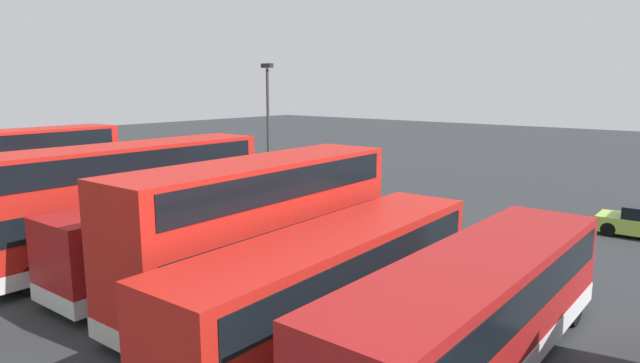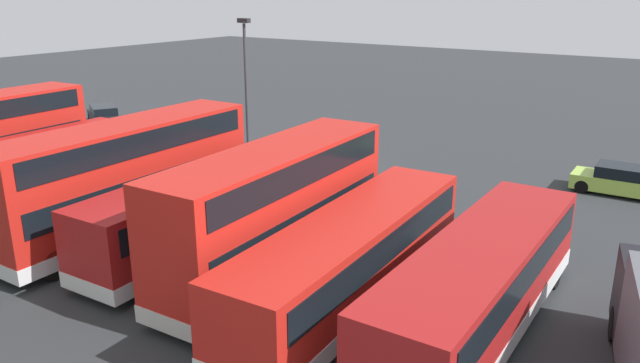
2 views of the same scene
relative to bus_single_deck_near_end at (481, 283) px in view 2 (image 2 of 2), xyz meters
name	(u,v)px [view 2 (image 2 of 2)]	position (x,y,z in m)	size (l,w,h in m)	color
ground_plane	(329,169)	(12.76, -11.74, -1.62)	(140.00, 140.00, 0.00)	#2D3033
bus_single_deck_near_end	(481,283)	(0.00, 0.00, 0.00)	(2.70, 11.41, 2.95)	#A51919
bus_single_deck_second	(351,258)	(3.93, 0.55, 0.00)	(3.10, 11.77, 2.95)	red
bus_double_decker_third	(275,209)	(7.18, 0.17, 0.82)	(3.01, 10.57, 4.55)	red
bus_single_deck_fourth	(204,207)	(10.93, -0.23, 0.00)	(2.99, 11.15, 2.95)	#A51919
bus_double_decker_fifth	(128,175)	(14.48, 0.37, 0.83)	(2.77, 11.57, 4.55)	red
bus_single_deck_sixth	(68,182)	(18.10, 0.70, 0.00)	(2.74, 11.80, 2.95)	red
bus_single_deck_seventh	(22,169)	(21.55, 0.70, 0.00)	(2.91, 11.37, 2.95)	#B71411
car_hatchback_silver	(621,180)	(-1.32, -16.05, -0.92)	(4.33, 1.90, 1.43)	#A5D14C
car_small_green	(104,115)	(32.67, -12.25, -0.92)	(4.74, 3.77, 1.43)	black
lamp_post_tall	(246,82)	(17.05, -10.02, 3.09)	(0.70, 0.30, 8.05)	#38383D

